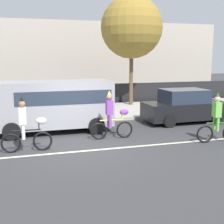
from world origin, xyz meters
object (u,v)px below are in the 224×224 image
(parade_cyclist_lime, at_px, (219,120))
(parked_car_black, at_px, (185,107))
(parade_cyclist_zebra, at_px, (27,128))
(parade_cyclist_purple, at_px, (112,118))
(parked_van_grey, at_px, (54,102))

(parade_cyclist_lime, xyz_separation_m, parked_car_black, (0.60, 3.61, -0.06))
(parade_cyclist_zebra, height_order, parade_cyclist_purple, same)
(parade_cyclist_purple, xyz_separation_m, parked_car_black, (4.32, 1.96, -0.06))
(parade_cyclist_purple, height_order, parked_van_grey, parked_van_grey)
(parked_car_black, bearing_deg, parade_cyclist_zebra, -159.99)
(parade_cyclist_purple, distance_m, parked_car_black, 4.74)
(parade_cyclist_zebra, relative_size, parade_cyclist_purple, 1.00)
(parade_cyclist_purple, xyz_separation_m, parked_van_grey, (-2.04, 1.89, 0.44))
(parade_cyclist_lime, relative_size, parked_van_grey, 0.38)
(parade_cyclist_lime, distance_m, parked_car_black, 3.66)
(parked_car_black, bearing_deg, parade_cyclist_lime, -99.48)
(parade_cyclist_zebra, xyz_separation_m, parade_cyclist_purple, (3.27, 0.80, 0.00))
(parked_van_grey, bearing_deg, parked_car_black, 0.65)
(parked_van_grey, bearing_deg, parade_cyclist_lime, -31.53)
(parade_cyclist_zebra, relative_size, parade_cyclist_lime, 1.00)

